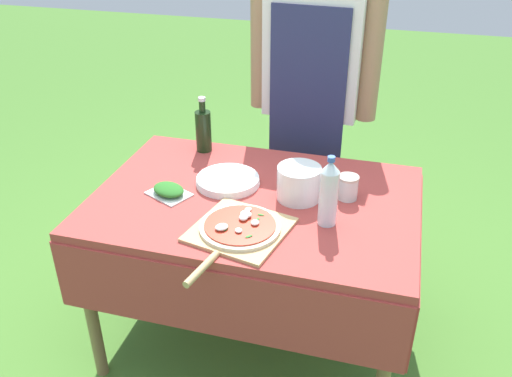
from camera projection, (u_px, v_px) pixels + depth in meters
name	position (u px, v px, depth m)	size (l,w,h in m)	color
ground_plane	(255.00, 336.00, 2.46)	(12.00, 12.00, 0.00)	#477A2D
prep_table	(255.00, 217.00, 2.14)	(1.26, 0.87, 0.74)	#A83D38
person_cook	(313.00, 83.00, 2.55)	(0.61, 0.23, 1.64)	#70604C
pizza_on_peel	(239.00, 229.00, 1.88)	(0.37, 0.52, 0.05)	tan
oil_bottle	(203.00, 130.00, 2.40)	(0.07, 0.07, 0.25)	black
water_bottle	(329.00, 193.00, 1.87)	(0.07, 0.07, 0.27)	silver
herb_container	(169.00, 190.00, 2.10)	(0.19, 0.17, 0.04)	silver
mixing_tub	(299.00, 183.00, 2.06)	(0.17, 0.17, 0.13)	silver
plate_stack	(228.00, 181.00, 2.18)	(0.26, 0.26, 0.03)	white
sauce_jar	(348.00, 189.00, 2.07)	(0.08, 0.08, 0.10)	silver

